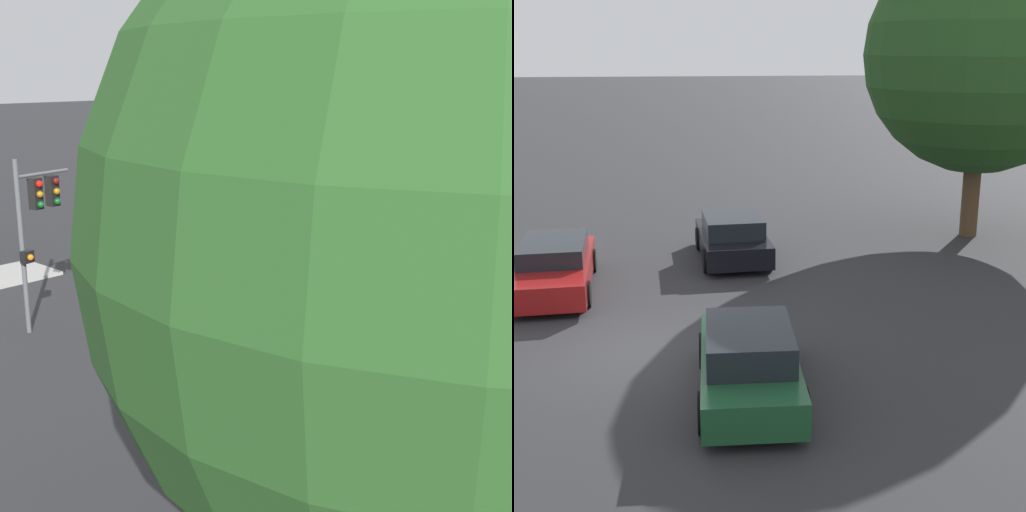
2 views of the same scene
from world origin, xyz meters
The scene contains 5 objects.
ground_plane centered at (0.00, 0.00, 0.00)m, with size 300.00×300.00×0.00m, color #28282B.
street_tree centered at (-8.36, 10.63, 5.87)m, with size 7.46×7.46×9.61m.
traffic_signal centered at (6.71, 6.47, 3.49)m, with size 0.80×2.02×5.08m.
crossing_car_0 centered at (2.19, 2.01, 0.66)m, with size 4.14×1.99×1.39m.
crossing_car_2 centered at (8.67, -2.14, 0.65)m, with size 3.83×1.99×1.37m.
Camera 1 is at (-11.61, 17.10, 7.43)m, focal length 50.00 mm.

